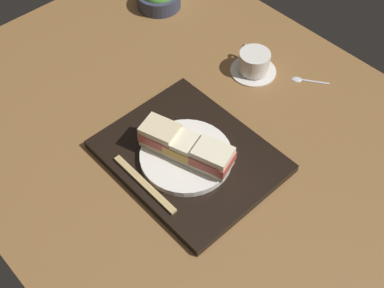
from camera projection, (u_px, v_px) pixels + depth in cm
name	position (u px, v px, depth cm)	size (l,w,h in cm)	color
ground_plane	(203.00, 142.00, 118.78)	(140.00, 100.00, 3.00)	brown
serving_tray	(189.00, 156.00, 113.08)	(38.00, 30.78, 1.96)	black
sandwich_plate	(186.00, 156.00, 110.83)	(20.61, 20.61, 1.55)	white
sandwich_near	(160.00, 135.00, 110.05)	(9.56, 8.45, 5.55)	beige
sandwich_middle	(186.00, 147.00, 108.39)	(9.90, 8.56, 4.73)	#EFE5C1
sandwich_far	(213.00, 158.00, 106.13)	(9.87, 8.66, 5.45)	#EFE5C1
chopsticks_pair	(144.00, 184.00, 106.70)	(19.33, 1.52, 0.70)	tan
coffee_cup	(254.00, 63.00, 129.85)	(12.34, 12.10, 6.10)	silver
teaspoon	(302.00, 79.00, 129.62)	(8.76, 6.65, 0.80)	silver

